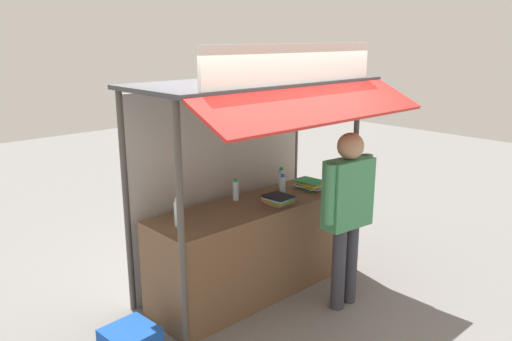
% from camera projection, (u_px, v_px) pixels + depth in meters
% --- Properties ---
extents(ground_plane, '(20.00, 20.00, 0.00)m').
position_uv_depth(ground_plane, '(256.00, 289.00, 5.43)').
color(ground_plane, slate).
extents(stall_counter, '(2.34, 0.72, 0.98)m').
position_uv_depth(stall_counter, '(256.00, 247.00, 5.31)').
color(stall_counter, brown).
rests_on(stall_counter, ground).
extents(stall_structure, '(2.54, 1.64, 2.58)m').
position_uv_depth(stall_structure, '(246.00, 144.00, 5.13)').
color(stall_structure, '#4C4742').
rests_on(stall_structure, ground).
extents(water_bottle_center, '(0.07, 0.07, 0.24)m').
position_uv_depth(water_bottle_center, '(281.00, 178.00, 5.69)').
color(water_bottle_center, silver).
rests_on(water_bottle_center, stall_counter).
extents(water_bottle_back_left, '(0.06, 0.06, 0.23)m').
position_uv_depth(water_bottle_back_left, '(236.00, 190.00, 5.26)').
color(water_bottle_back_left, silver).
rests_on(water_bottle_back_left, stall_counter).
extents(water_bottle_front_left, '(0.06, 0.06, 0.23)m').
position_uv_depth(water_bottle_front_left, '(283.00, 185.00, 5.44)').
color(water_bottle_front_left, silver).
rests_on(water_bottle_front_left, stall_counter).
extents(water_bottle_mid_right, '(0.07, 0.07, 0.27)m').
position_uv_depth(water_bottle_mid_right, '(178.00, 213.00, 4.54)').
color(water_bottle_mid_right, silver).
rests_on(water_bottle_mid_right, stall_counter).
extents(magazine_stack_front_right, '(0.28, 0.33, 0.09)m').
position_uv_depth(magazine_stack_front_right, '(311.00, 184.00, 5.68)').
color(magazine_stack_front_right, green).
rests_on(magazine_stack_front_right, stall_counter).
extents(magazine_stack_mid_left, '(0.26, 0.29, 0.09)m').
position_uv_depth(magazine_stack_mid_left, '(278.00, 199.00, 5.17)').
color(magazine_stack_mid_left, purple).
rests_on(magazine_stack_mid_left, stall_counter).
extents(banana_bunch_inner_right, '(0.11, 0.11, 0.31)m').
position_uv_depth(banana_bunch_inner_right, '(326.00, 116.00, 4.96)').
color(banana_bunch_inner_right, '#332D23').
extents(banana_bunch_rightmost, '(0.09, 0.09, 0.26)m').
position_uv_depth(banana_bunch_rightmost, '(273.00, 122.00, 4.47)').
color(banana_bunch_rightmost, '#332D23').
extents(banana_bunch_inner_left, '(0.10, 0.10, 0.26)m').
position_uv_depth(banana_bunch_inner_left, '(353.00, 107.00, 5.24)').
color(banana_bunch_inner_left, '#332D23').
extents(vendor_person, '(0.67, 0.27, 1.77)m').
position_uv_depth(vendor_person, '(348.00, 205.00, 4.85)').
color(vendor_person, '#383842').
rests_on(vendor_person, ground).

